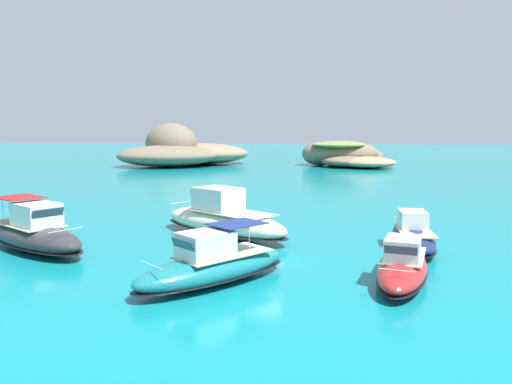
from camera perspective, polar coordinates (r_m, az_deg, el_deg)
name	(u,v)px	position (r m, az deg, el deg)	size (l,w,h in m)	color
ground_plane	(258,261)	(26.32, 0.27, -7.96)	(400.00, 400.00, 0.00)	#0F7F89
islet_large	(183,152)	(96.75, -8.41, 4.58)	(25.78, 26.96, 7.95)	#756651
islet_small	(344,155)	(94.25, 10.10, 4.19)	(19.46, 19.60, 4.75)	#756651
motorboat_charcoal	(34,234)	(31.26, -24.09, -4.41)	(9.33, 7.50, 2.92)	#2D2D33
motorboat_cream	(223,220)	(32.33, -3.79, -3.21)	(10.40, 8.84, 3.11)	beige
motorboat_navy	(413,236)	(30.46, 17.54, -4.81)	(2.30, 7.29, 2.14)	navy
motorboat_red	(402,267)	(23.69, 16.44, -8.22)	(3.91, 7.46, 2.11)	red
motorboat_teal	(213,266)	(22.57, -5.00, -8.42)	(7.27, 7.80, 2.58)	#19727A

